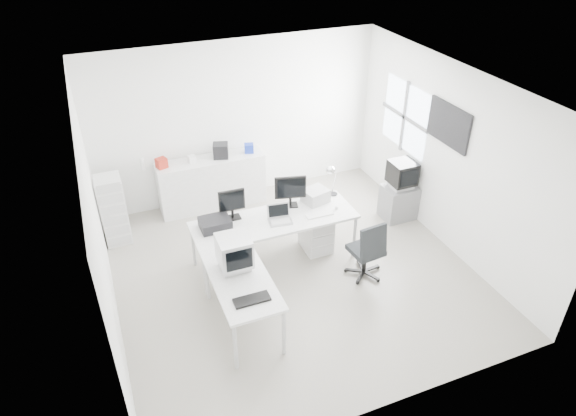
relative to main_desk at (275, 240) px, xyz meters
name	(u,v)px	position (x,y,z in m)	size (l,w,h in m)	color
floor	(293,272)	(0.15, -0.36, -0.38)	(5.00, 5.00, 0.01)	#BCB5A9
ceiling	(294,88)	(0.15, -0.36, 2.42)	(5.00, 5.00, 0.01)	white
back_wall	(238,121)	(0.15, 2.14, 1.02)	(5.00, 0.02, 2.80)	white
left_wall	(98,231)	(-2.35, -0.36, 1.02)	(0.02, 5.00, 2.80)	white
right_wall	(449,158)	(2.65, -0.36, 1.02)	(0.02, 5.00, 2.80)	white
window	(405,117)	(2.63, 0.84, 1.23)	(0.02, 1.20, 1.10)	white
wall_picture	(449,125)	(2.62, -0.26, 1.52)	(0.04, 0.90, 0.60)	black
main_desk	(275,240)	(0.00, 0.00, 0.00)	(2.40, 0.80, 0.75)	white
side_desk	(243,302)	(-0.85, -1.10, 0.00)	(0.70, 1.40, 0.75)	white
drawer_pedestal	(316,232)	(0.70, 0.05, -0.08)	(0.40, 0.50, 0.60)	white
inkjet_printer	(215,224)	(-0.85, 0.10, 0.45)	(0.42, 0.33, 0.15)	black
lcd_monitor_small	(232,204)	(-0.55, 0.25, 0.61)	(0.38, 0.22, 0.48)	black
lcd_monitor_large	(290,192)	(0.35, 0.25, 0.62)	(0.47, 0.19, 0.48)	black
laptop	(280,215)	(0.05, -0.10, 0.49)	(0.35, 0.36, 0.23)	#B7B7BA
white_keyboard	(320,215)	(0.65, -0.15, 0.38)	(0.41, 0.13, 0.02)	white
white_mouse	(336,208)	(0.95, -0.10, 0.40)	(0.05, 0.05, 0.05)	white
laser_printer	(315,196)	(0.75, 0.22, 0.48)	(0.36, 0.31, 0.20)	#B4B4B4
desk_lamp	(334,182)	(1.10, 0.30, 0.60)	(0.15, 0.15, 0.45)	silver
crt_monitor	(234,255)	(-0.85, -0.85, 0.58)	(0.36, 0.36, 0.42)	#B7B7BA
black_keyboard	(252,300)	(-0.85, -1.50, 0.39)	(0.43, 0.17, 0.03)	black
office_chair	(366,247)	(1.09, -0.79, 0.11)	(0.56, 0.56, 0.97)	#232628
tv_cabinet	(398,202)	(2.37, 0.34, -0.08)	(0.54, 0.44, 0.59)	slate
crt_tv	(402,175)	(2.37, 0.34, 0.44)	(0.50, 0.48, 0.45)	black
sideboard	(212,183)	(-0.45, 1.88, 0.08)	(1.83, 0.46, 0.92)	white
clutter_box_a	(161,163)	(-1.25, 1.88, 0.62)	(0.17, 0.15, 0.17)	#A62517
clutter_box_b	(192,159)	(-0.75, 1.88, 0.60)	(0.12, 0.10, 0.12)	white
clutter_box_c	(221,151)	(-0.25, 1.88, 0.66)	(0.25, 0.22, 0.25)	black
clutter_box_d	(249,148)	(0.25, 1.88, 0.62)	(0.16, 0.14, 0.16)	#1831AA
clutter_bottle	(142,164)	(-1.55, 1.92, 0.65)	(0.07, 0.07, 0.22)	white
filing_cabinet	(113,210)	(-2.13, 1.46, 0.18)	(0.39, 0.46, 1.11)	white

